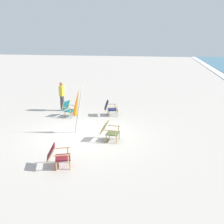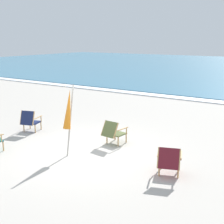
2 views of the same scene
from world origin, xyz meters
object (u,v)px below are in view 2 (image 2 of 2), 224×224
beach_chair_back_left (169,160)px  umbrella_furled_orange (69,110)px  beach_chair_front_left (113,132)px  beach_chair_back_right (30,120)px

beach_chair_back_left → umbrella_furled_orange: 3.20m
beach_chair_back_left → umbrella_furled_orange: (-3.05, -0.22, 0.95)m
beach_chair_front_left → beach_chair_back_right: 3.35m
beach_chair_back_left → umbrella_furled_orange: umbrella_furled_orange is taller
beach_chair_back_right → umbrella_furled_orange: bearing=-19.4°
beach_chair_back_left → beach_chair_back_right: size_ratio=1.10×
beach_chair_front_left → umbrella_furled_orange: (-0.59, -1.48, 0.95)m
beach_chair_back_left → beach_chair_front_left: bearing=152.9°
beach_chair_back_left → beach_chair_front_left: size_ratio=1.12×
beach_chair_back_right → umbrella_furled_orange: size_ratio=0.39×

